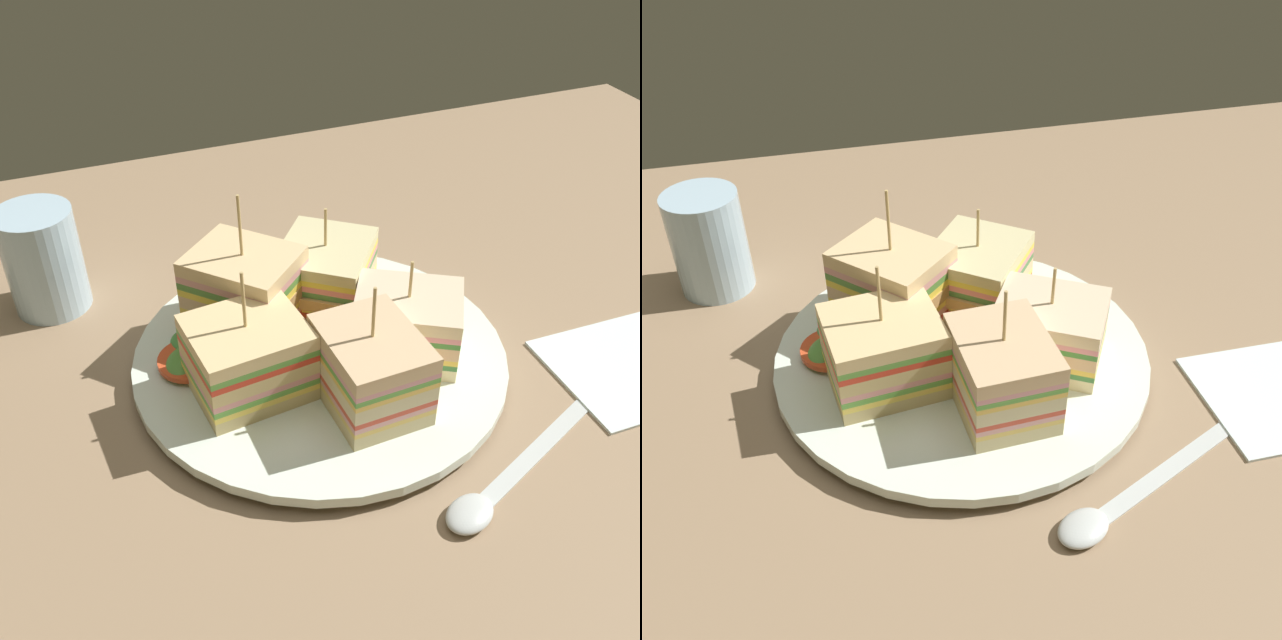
{
  "view_description": "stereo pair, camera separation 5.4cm",
  "coord_description": "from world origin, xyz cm",
  "views": [
    {
      "loc": [
        15.87,
        40.09,
        37.92
      ],
      "look_at": [
        0.0,
        0.0,
        4.53
      ],
      "focal_mm": 41.05,
      "sensor_mm": 36.0,
      "label": 1
    },
    {
      "loc": [
        10.69,
        41.77,
        37.92
      ],
      "look_at": [
        0.0,
        0.0,
        4.53
      ],
      "focal_mm": 41.05,
      "sensor_mm": 36.0,
      "label": 2
    }
  ],
  "objects": [
    {
      "name": "spoon",
      "position": [
        -5.46,
        16.02,
        0.39
      ],
      "size": [
        15.6,
        8.2,
        1.0
      ],
      "rotation": [
        0.0,
        0.0,
        0.41
      ],
      "color": "silver",
      "rests_on": "ground_plane"
    },
    {
      "name": "sandwich_wedge_2",
      "position": [
        -1.2,
        6.37,
        4.49
      ],
      "size": [
        6.47,
        8.18,
        9.86
      ],
      "rotation": [
        0.0,
        0.0,
        11.03
      ],
      "color": "beige",
      "rests_on": "plate"
    },
    {
      "name": "ground_plane",
      "position": [
        0.0,
        0.0,
        -0.9
      ],
      "size": [
        123.62,
        84.7,
        1.8
      ],
      "primitive_type": "cube",
      "color": "#96795B"
    },
    {
      "name": "salad_garnish",
      "position": [
        9.42,
        -2.4,
        2.17
      ],
      "size": [
        5.88,
        6.79,
        1.47
      ],
      "color": "#529138",
      "rests_on": "plate"
    },
    {
      "name": "sandwich_wedge_4",
      "position": [
        -2.77,
        -5.87,
        4.26
      ],
      "size": [
        10.31,
        10.49,
        8.77
      ],
      "rotation": [
        0.0,
        0.0,
        13.48
      ],
      "color": "beige",
      "rests_on": "plate"
    },
    {
      "name": "chip_pile",
      "position": [
        1.25,
        1.67,
        2.34
      ],
      "size": [
        6.16,
        5.76,
        1.56
      ],
      "color": "#E6BD62",
      "rests_on": "plate"
    },
    {
      "name": "sandwich_wedge_0",
      "position": [
        4.29,
        -4.87,
        4.96
      ],
      "size": [
        10.13,
        10.21,
        11.83
      ],
      "rotation": [
        0.0,
        0.0,
        8.6
      ],
      "color": "beige",
      "rests_on": "plate"
    },
    {
      "name": "drinking_glass",
      "position": [
        18.48,
        -16.07,
        3.87
      ],
      "size": [
        6.37,
        6.37,
        9.11
      ],
      "color": "#ADCDE1",
      "rests_on": "ground_plane"
    },
    {
      "name": "plate",
      "position": [
        0.0,
        0.0,
        0.93
      ],
      "size": [
        28.62,
        28.62,
        1.53
      ],
      "color": "white",
      "rests_on": "ground_plane"
    },
    {
      "name": "sandwich_wedge_3",
      "position": [
        -6.07,
        2.27,
        4.06
      ],
      "size": [
        10.08,
        9.54,
        8.09
      ],
      "rotation": [
        0.0,
        0.0,
        12.03
      ],
      "color": "beige",
      "rests_on": "plate"
    },
    {
      "name": "sandwich_wedge_1",
      "position": [
        6.18,
        1.98,
        4.37
      ],
      "size": [
        8.61,
        7.64,
        10.07
      ],
      "rotation": [
        0.0,
        0.0,
        9.53
      ],
      "color": "#D6BC7B",
      "rests_on": "plate"
    },
    {
      "name": "napkin",
      "position": [
        -22.37,
        9.17,
        0.25
      ],
      "size": [
        12.14,
        11.01,
        0.5
      ],
      "primitive_type": "cube",
      "rotation": [
        0.0,
        0.0,
        -0.02
      ],
      "color": "white",
      "rests_on": "ground_plane"
    }
  ]
}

